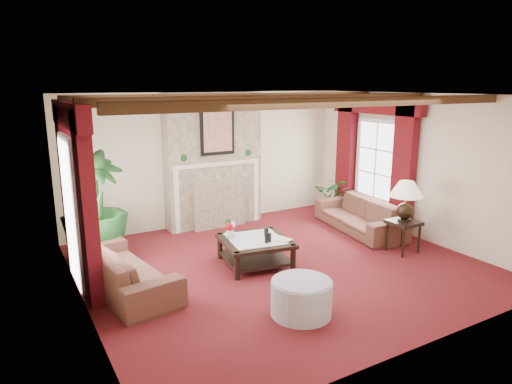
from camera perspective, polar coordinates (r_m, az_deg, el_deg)
floor at (r=7.49m, az=3.13°, el=-9.10°), size 6.00×6.00×0.00m
ceiling at (r=6.92m, az=3.42°, el=12.02°), size 6.00×6.00×0.00m
back_wall at (r=9.46m, az=-5.87°, el=4.14°), size 6.00×0.02×2.70m
left_wall at (r=6.04m, az=-21.37°, el=-2.08°), size 0.02×5.50×2.70m
right_wall at (r=9.05m, az=19.43°, el=3.02°), size 0.02×5.50×2.70m
ceiling_beams at (r=6.92m, az=3.42°, el=11.53°), size 6.00×3.00×0.12m
fireplace at (r=9.16m, az=-5.55°, el=12.33°), size 2.00×0.52×2.70m
french_door_left at (r=6.88m, az=-22.98°, el=6.22°), size 0.10×1.10×2.16m
french_door_right at (r=9.61m, az=15.14°, el=8.58°), size 0.10×1.10×2.16m
curtains_left at (r=6.86m, az=-22.39°, el=9.79°), size 0.20×2.40×2.55m
curtains_right at (r=9.51m, az=14.82°, el=11.09°), size 0.20×2.40×2.55m
sofa_left at (r=6.77m, az=-16.27°, el=-8.33°), size 2.33×1.26×0.84m
sofa_right at (r=9.27m, az=12.83°, el=-2.21°), size 2.34×1.28×0.84m
potted_palm at (r=8.02m, az=-19.40°, el=-4.29°), size 2.88×2.91×1.06m
small_plant at (r=10.19m, az=9.69°, el=-1.11°), size 1.62×1.62×0.68m
coffee_table at (r=7.43m, az=-0.10°, el=-7.48°), size 1.21×1.21×0.43m
side_table at (r=8.34m, az=17.86°, el=-5.30°), size 0.52×0.52×0.56m
ottoman at (r=5.94m, az=5.70°, el=-13.04°), size 0.77×0.77×0.45m
table_lamp at (r=8.16m, az=18.18°, el=-1.03°), size 0.57×0.57×0.72m
flower_vase at (r=7.38m, az=-3.25°, el=-5.13°), size 0.22×0.22×0.18m
book at (r=7.19m, az=2.65°, el=-5.09°), size 0.24×0.15×0.31m
photo_frame_a at (r=7.15m, az=1.51°, el=-5.81°), size 0.12×0.04×0.16m
photo_frame_b at (r=7.50m, az=1.30°, el=-5.02°), size 0.10×0.05×0.13m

